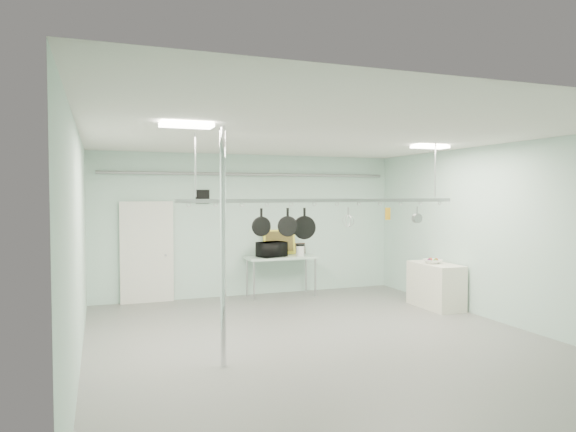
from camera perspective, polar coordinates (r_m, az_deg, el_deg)
name	(u,v)px	position (r m, az deg, el deg)	size (l,w,h in m)	color
floor	(322,341)	(8.26, 3.75, -13.74)	(8.00, 8.00, 0.00)	gray
ceiling	(322,136)	(7.99, 3.82, 8.82)	(7.00, 8.00, 0.02)	silver
back_wall	(251,225)	(11.72, -4.18, -1.00)	(7.00, 0.02, 3.20)	silver
right_wall	(501,234)	(9.91, 22.56, -1.81)	(0.02, 8.00, 3.20)	silver
door	(147,253)	(11.30, -15.41, -4.01)	(1.10, 0.10, 2.20)	silver
wall_vent	(203,197)	(11.42, -9.47, 2.14)	(0.30, 0.04, 0.30)	black
conduit_pipe	(252,174)	(11.62, -4.07, 4.64)	(0.07, 0.07, 6.60)	gray
chrome_pole	(223,247)	(6.86, -7.23, -3.45)	(0.08, 0.08, 3.20)	silver
prep_table	(281,259)	(11.60, -0.77, -4.84)	(1.60, 0.70, 0.91)	silver
side_cabinet	(436,286)	(10.91, 16.09, -7.43)	(0.60, 1.20, 0.90)	white
pot_rack	(326,199)	(8.29, 4.22, 1.94)	(4.80, 0.06, 1.00)	#B7B7BC
light_panel_left	(186,125)	(6.59, -11.21, 9.89)	(0.65, 0.30, 0.05)	white
light_panel_right	(430,147)	(9.70, 15.50, 7.43)	(0.65, 0.30, 0.05)	white
microwave	(272,249)	(11.46, -1.81, -3.73)	(0.60, 0.41, 0.33)	black
coffee_canister	(300,251)	(11.63, 1.38, -3.89)	(0.19, 0.19, 0.23)	silver
painting_large	(279,242)	(11.86, -0.99, -2.92)	(0.78, 0.05, 0.58)	gold
painting_small	(299,248)	(12.05, 1.22, -3.63)	(0.30, 0.04, 0.25)	black
fruit_bowl	(433,261)	(10.80, 15.78, -4.88)	(0.35, 0.35, 0.09)	white
skillet_left	(261,221)	(7.92, -2.98, -0.61)	(0.30, 0.06, 0.41)	black
skillet_mid	(288,222)	(8.06, -0.04, -0.67)	(0.32, 0.06, 0.44)	black
skillet_right	(304,223)	(8.16, 1.84, -0.83)	(0.37, 0.06, 0.50)	black
whisk	(348,218)	(8.48, 6.72, -0.21)	(0.20, 0.20, 0.35)	silver
grater	(388,214)	(8.84, 11.03, 0.26)	(0.09, 0.02, 0.23)	yellow
saucepan	(417,215)	(9.15, 14.14, 0.08)	(0.16, 0.10, 0.30)	#AFAFB4
fruit_cluster	(433,259)	(10.80, 15.78, -4.67)	(0.24, 0.24, 0.09)	#A7290F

